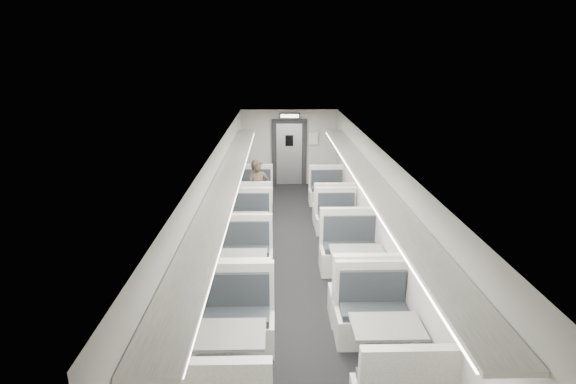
{
  "coord_description": "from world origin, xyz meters",
  "views": [
    {
      "loc": [
        -0.37,
        -8.03,
        4.02
      ],
      "look_at": [
        -0.14,
        1.47,
        1.11
      ],
      "focal_mm": 28.0,
      "sensor_mm": 36.0,
      "label": 1
    }
  ],
  "objects_px": {
    "booth_left_b": "(249,230)",
    "booth_left_d": "(228,360)",
    "booth_right_d": "(385,350)",
    "vestibule_door": "(289,153)",
    "exit_sign": "(290,116)",
    "booth_left_a": "(254,198)",
    "booth_left_c": "(242,274)",
    "passenger": "(258,191)",
    "booth_right_b": "(340,229)",
    "booth_right_c": "(357,271)",
    "booth_right_a": "(330,200)"
  },
  "relations": [
    {
      "from": "booth_right_d",
      "to": "vestibule_door",
      "type": "height_order",
      "value": "vestibule_door"
    },
    {
      "from": "booth_right_d",
      "to": "passenger",
      "type": "bearing_deg",
      "value": 107.78
    },
    {
      "from": "booth_left_a",
      "to": "booth_right_d",
      "type": "relative_size",
      "value": 0.9
    },
    {
      "from": "booth_right_a",
      "to": "vestibule_door",
      "type": "relative_size",
      "value": 0.95
    },
    {
      "from": "booth_left_a",
      "to": "booth_left_c",
      "type": "height_order",
      "value": "booth_left_c"
    },
    {
      "from": "booth_left_b",
      "to": "booth_left_d",
      "type": "relative_size",
      "value": 0.85
    },
    {
      "from": "booth_right_c",
      "to": "exit_sign",
      "type": "distance_m",
      "value": 6.77
    },
    {
      "from": "vestibule_door",
      "to": "exit_sign",
      "type": "distance_m",
      "value": 1.33
    },
    {
      "from": "booth_left_b",
      "to": "booth_right_b",
      "type": "height_order",
      "value": "booth_right_b"
    },
    {
      "from": "booth_left_c",
      "to": "booth_left_b",
      "type": "bearing_deg",
      "value": 90.0
    },
    {
      "from": "booth_left_d",
      "to": "passenger",
      "type": "bearing_deg",
      "value": 88.67
    },
    {
      "from": "booth_left_a",
      "to": "booth_left_d",
      "type": "xyz_separation_m",
      "value": [
        0.0,
        -6.75,
        0.06
      ]
    },
    {
      "from": "booth_left_a",
      "to": "booth_left_c",
      "type": "distance_m",
      "value": 4.41
    },
    {
      "from": "booth_right_d",
      "to": "exit_sign",
      "type": "height_order",
      "value": "exit_sign"
    },
    {
      "from": "booth_left_c",
      "to": "booth_left_d",
      "type": "relative_size",
      "value": 0.92
    },
    {
      "from": "booth_left_d",
      "to": "vestibule_door",
      "type": "relative_size",
      "value": 1.1
    },
    {
      "from": "booth_left_b",
      "to": "exit_sign",
      "type": "bearing_deg",
      "value": 76.88
    },
    {
      "from": "booth_right_d",
      "to": "booth_left_c",
      "type": "bearing_deg",
      "value": 132.8
    },
    {
      "from": "booth_right_c",
      "to": "booth_left_b",
      "type": "bearing_deg",
      "value": 133.05
    },
    {
      "from": "booth_right_b",
      "to": "booth_right_d",
      "type": "bearing_deg",
      "value": -90.0
    },
    {
      "from": "booth_right_c",
      "to": "vestibule_door",
      "type": "distance_m",
      "value": 7.02
    },
    {
      "from": "booth_right_d",
      "to": "exit_sign",
      "type": "relative_size",
      "value": 3.54
    },
    {
      "from": "booth_left_d",
      "to": "booth_right_a",
      "type": "distance_m",
      "value": 6.86
    },
    {
      "from": "booth_right_b",
      "to": "booth_left_c",
      "type": "bearing_deg",
      "value": -133.3
    },
    {
      "from": "passenger",
      "to": "exit_sign",
      "type": "distance_m",
      "value": 3.28
    },
    {
      "from": "booth_left_a",
      "to": "booth_right_c",
      "type": "relative_size",
      "value": 0.87
    },
    {
      "from": "booth_left_b",
      "to": "booth_left_d",
      "type": "xyz_separation_m",
      "value": [
        0.0,
        -4.49,
        0.06
      ]
    },
    {
      "from": "booth_right_c",
      "to": "booth_right_b",
      "type": "bearing_deg",
      "value": 90.0
    },
    {
      "from": "vestibule_door",
      "to": "exit_sign",
      "type": "xyz_separation_m",
      "value": [
        0.0,
        -0.49,
        1.24
      ]
    },
    {
      "from": "booth_right_a",
      "to": "booth_right_d",
      "type": "xyz_separation_m",
      "value": [
        0.0,
        -6.38,
        0.03
      ]
    },
    {
      "from": "booth_left_d",
      "to": "vestibule_door",
      "type": "bearing_deg",
      "value": 83.84
    },
    {
      "from": "booth_right_b",
      "to": "passenger",
      "type": "bearing_deg",
      "value": 140.71
    },
    {
      "from": "booth_left_b",
      "to": "booth_left_c",
      "type": "relative_size",
      "value": 0.92
    },
    {
      "from": "booth_left_b",
      "to": "booth_left_a",
      "type": "bearing_deg",
      "value": 90.0
    },
    {
      "from": "vestibule_door",
      "to": "exit_sign",
      "type": "bearing_deg",
      "value": -90.0
    },
    {
      "from": "booth_right_a",
      "to": "vestibule_door",
      "type": "xyz_separation_m",
      "value": [
        -1.0,
        2.71,
        0.68
      ]
    },
    {
      "from": "booth_right_b",
      "to": "passenger",
      "type": "distance_m",
      "value": 2.44
    },
    {
      "from": "booth_right_c",
      "to": "booth_right_d",
      "type": "xyz_separation_m",
      "value": [
        0.0,
        -2.17,
        -0.01
      ]
    },
    {
      "from": "booth_left_d",
      "to": "booth_right_b",
      "type": "relative_size",
      "value": 1.18
    },
    {
      "from": "booth_left_a",
      "to": "booth_right_d",
      "type": "xyz_separation_m",
      "value": [
        2.0,
        -6.57,
        0.04
      ]
    },
    {
      "from": "booth_left_c",
      "to": "booth_right_b",
      "type": "bearing_deg",
      "value": 46.7
    },
    {
      "from": "vestibule_door",
      "to": "booth_right_b",
      "type": "bearing_deg",
      "value": -78.24
    },
    {
      "from": "booth_right_b",
      "to": "exit_sign",
      "type": "relative_size",
      "value": 3.16
    },
    {
      "from": "booth_left_d",
      "to": "booth_right_d",
      "type": "height_order",
      "value": "booth_left_d"
    },
    {
      "from": "booth_right_b",
      "to": "vestibule_door",
      "type": "relative_size",
      "value": 0.93
    },
    {
      "from": "booth_left_c",
      "to": "passenger",
      "type": "relative_size",
      "value": 1.35
    },
    {
      "from": "exit_sign",
      "to": "passenger",
      "type": "bearing_deg",
      "value": -107.14
    },
    {
      "from": "passenger",
      "to": "booth_right_b",
      "type": "bearing_deg",
      "value": -59.88
    },
    {
      "from": "passenger",
      "to": "booth_left_d",
      "type": "bearing_deg",
      "value": -111.92
    },
    {
      "from": "booth_left_b",
      "to": "vestibule_door",
      "type": "distance_m",
      "value": 4.93
    }
  ]
}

